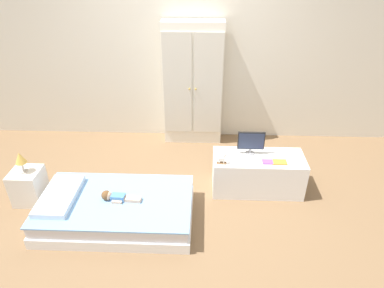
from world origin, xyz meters
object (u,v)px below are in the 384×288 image
Objects in this scene: wardrobe at (193,85)px; rocking_horse_toy at (223,159)px; bed at (117,209)px; book_purple at (268,162)px; nightstand at (29,186)px; tv_stand at (257,173)px; doll at (114,196)px; table_lamp at (20,159)px; tv_monitor at (251,142)px; book_orange at (279,162)px.

wardrobe is 1.33m from rocking_horse_toy.
book_purple is (1.53, 0.46, 0.30)m from bed.
tv_stand is at bearing 6.88° from nightstand.
tv_stand is at bearing 20.79° from doll.
table_lamp is at bearing 165.42° from bed.
book_purple is (0.17, -0.17, -0.15)m from tv_monitor.
doll is at bearing -14.80° from table_lamp.
tv_monitor reaches higher than table_lamp.
nightstand is 2.08m from rocking_horse_toy.
doll is 1.05m from table_lamp.
table_lamp is at bearing -173.12° from tv_stand.
doll is 0.40× the size of tv_stand.
bed is at bearing -163.29° from book_purple.
book_purple is (2.54, 0.20, 0.24)m from nightstand.
book_purple is at bearing 4.56° from rocking_horse_toy.
wardrobe is 13.40× the size of rocking_horse_toy.
nightstand is 3.41× the size of book_purple.
nightstand is at bearing 165.42° from bed.
bed is 1.11m from table_lamp.
rocking_horse_toy is at bearing -175.44° from book_purple.
wardrobe is at bearing 122.81° from tv_monitor.
bed is 1.93m from wardrobe.
bed is 0.17m from doll.
doll is at bearing -163.37° from book_purple.
wardrobe reaches higher than bed.
book_orange is at bearing 4.30° from table_lamp.
book_purple is (0.07, -0.10, 0.22)m from tv_stand.
tv_monitor is at bearing 24.78° from bed.
rocking_horse_toy is at bearing 21.82° from bed.
book_orange reaches higher than doll.
rocking_horse_toy is (-0.31, -0.21, -0.09)m from tv_monitor.
rocking_horse_toy is at bearing 4.50° from table_lamp.
doll is 1.36× the size of tv_monitor.
book_orange is at bearing 4.30° from nightstand.
doll is 2.52× the size of book_orange.
table_lamp is 1.91× the size of rocking_horse_toy.
book_orange is (2.66, 0.20, 0.24)m from nightstand.
wardrobe is at bearing 66.85° from doll.
rocking_horse_toy reaches higher than nightstand.
nightstand is at bearing -175.49° from book_purple.
tv_monitor is at bearing 33.81° from rocking_horse_toy.
tv_stand is 6.34× the size of book_orange.
table_lamp is 0.23× the size of tv_stand.
doll is at bearing -164.53° from book_orange.
bed is 3.83× the size of doll.
table_lamp is 0.14× the size of wardrobe.
tv_stand is at bearing 6.88° from table_lamp.
book_orange is at bearing 0.00° from book_purple.
wardrobe is at bearing 128.48° from book_orange.
bed is 12.39× the size of rocking_horse_toy.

